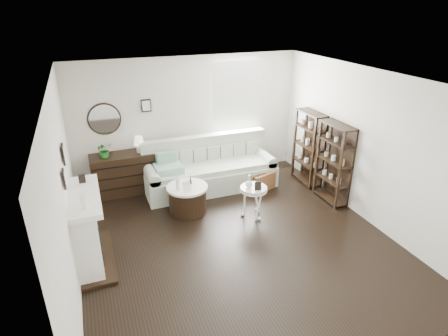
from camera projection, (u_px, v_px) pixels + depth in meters
name	position (u px, v px, depth m)	size (l,w,h in m)	color
room	(221.00, 106.00, 8.24)	(5.50, 5.50, 5.50)	black
fireplace	(87.00, 231.00, 5.64)	(0.50, 1.40, 1.84)	white
shelf_unit_far	(309.00, 148.00, 8.10)	(0.30, 0.80, 1.60)	black
shelf_unit_near	(334.00, 163.00, 7.34)	(0.30, 0.80, 1.60)	black
sofa	(209.00, 171.00, 8.06)	(2.78, 0.96, 1.08)	#AEB7A3
quilt	(169.00, 168.00, 7.54)	(0.55, 0.45, 0.14)	#248468
suitcase	(263.00, 182.00, 7.98)	(0.56, 0.19, 0.37)	brown
dresser	(124.00, 173.00, 7.79)	(1.28, 0.55, 0.85)	black
table_lamp	(139.00, 144.00, 7.67)	(0.22, 0.22, 0.34)	beige
potted_plant	(104.00, 150.00, 7.40)	(0.30, 0.26, 0.33)	#1C631E
drum_table	(188.00, 199.00, 7.11)	(0.77, 0.77, 0.54)	black
pedestal_table	(254.00, 190.00, 6.85)	(0.50, 0.50, 0.60)	white
eiffel_drum	(191.00, 180.00, 7.04)	(0.11, 0.11, 0.19)	black
bottle_drum	(178.00, 183.00, 6.81)	(0.07, 0.07, 0.28)	silver
card_frame_drum	(187.00, 186.00, 6.78)	(0.15, 0.01, 0.20)	white
eiffel_ped	(258.00, 181.00, 6.85)	(0.10, 0.10, 0.17)	black
flask_ped	(249.00, 181.00, 6.77)	(0.13, 0.13, 0.25)	silver
card_frame_ped	(258.00, 186.00, 6.69)	(0.12, 0.01, 0.16)	black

